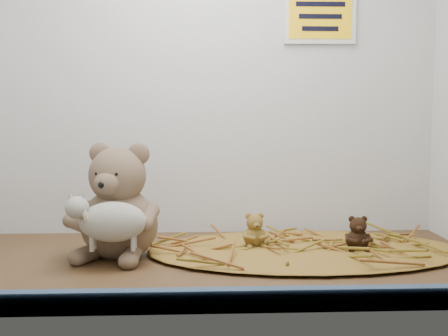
{
  "coord_description": "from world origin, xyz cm",
  "views": [
    {
      "loc": [
        -0.58,
        -113.71,
        30.87
      ],
      "look_at": [
        4.56,
        1.69,
        19.51
      ],
      "focal_mm": 45.0,
      "sensor_mm": 36.0,
      "label": 1
    }
  ],
  "objects_px": {
    "toy_lamb": "(113,222)",
    "mini_teddy_brown": "(358,231)",
    "mini_teddy_tan": "(255,228)",
    "main_teddy": "(119,200)"
  },
  "relations": [
    {
      "from": "main_teddy",
      "to": "mini_teddy_brown",
      "type": "relative_size",
      "value": 3.27
    },
    {
      "from": "toy_lamb",
      "to": "mini_teddy_brown",
      "type": "distance_m",
      "value": 0.53
    },
    {
      "from": "toy_lamb",
      "to": "mini_teddy_brown",
      "type": "relative_size",
      "value": 2.32
    },
    {
      "from": "main_teddy",
      "to": "mini_teddy_brown",
      "type": "xyz_separation_m",
      "value": [
        0.52,
        -0.0,
        -0.07
      ]
    },
    {
      "from": "toy_lamb",
      "to": "main_teddy",
      "type": "bearing_deg",
      "value": 90.0
    },
    {
      "from": "toy_lamb",
      "to": "mini_teddy_tan",
      "type": "relative_size",
      "value": 2.31
    },
    {
      "from": "mini_teddy_brown",
      "to": "main_teddy",
      "type": "bearing_deg",
      "value": -175.42
    },
    {
      "from": "main_teddy",
      "to": "toy_lamb",
      "type": "bearing_deg",
      "value": -73.85
    },
    {
      "from": "main_teddy",
      "to": "mini_teddy_tan",
      "type": "relative_size",
      "value": 3.25
    },
    {
      "from": "mini_teddy_tan",
      "to": "mini_teddy_brown",
      "type": "xyz_separation_m",
      "value": [
        0.22,
        -0.04,
        -0.0
      ]
    }
  ]
}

